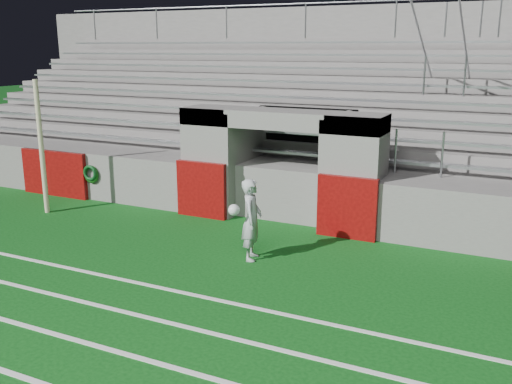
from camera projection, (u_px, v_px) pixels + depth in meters
The scene contains 5 objects.
ground at pixel (204, 270), 10.48m from camera, with size 90.00×90.00×0.00m, color #0B4712.
field_post at pixel (41, 148), 13.76m from camera, with size 0.12×0.12×3.25m, color beige.
stadium_structure at pixel (339, 133), 17.06m from camera, with size 26.00×8.48×5.42m.
goalkeeper_with_ball at pixel (251, 219), 10.86m from camera, with size 0.60×0.72×1.59m.
hose_coil at pixel (91, 174), 15.04m from camera, with size 0.48×0.13×0.50m.
Camera 1 is at (5.12, -8.40, 3.99)m, focal length 40.00 mm.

